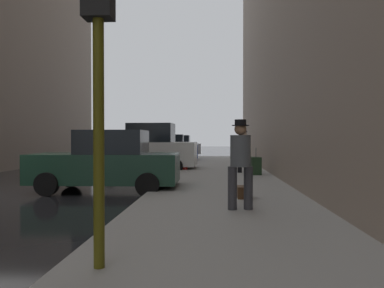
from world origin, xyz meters
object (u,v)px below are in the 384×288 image
object	(u,v)px
pedestrian_with_beanie	(240,160)
parked_dark_green_sedan	(108,162)
parked_silver_sedan	(176,147)
parked_blue_sedan	(166,149)
rolling_suitcase	(256,166)
traffic_light	(99,28)
parked_white_van	(148,149)
fire_hydrant	(185,162)
duffel_bag	(244,192)
pedestrian_with_fedora	(244,148)

from	to	relation	value
pedestrian_with_beanie	parked_dark_green_sedan	bearing A→B (deg)	137.50
parked_dark_green_sedan	parked_silver_sedan	world-z (taller)	same
parked_blue_sedan	rolling_suitcase	distance (m)	10.84
traffic_light	rolling_suitcase	xyz separation A→B (m)	(2.87, 10.56, -2.27)
traffic_light	pedestrian_with_beanie	world-z (taller)	traffic_light
parked_white_van	parked_silver_sedan	xyz separation A→B (m)	(0.00, 13.25, -0.18)
fire_hydrant	pedestrian_with_beanie	bearing A→B (deg)	-78.89
parked_dark_green_sedan	rolling_suitcase	distance (m)	6.09
parked_dark_green_sedan	duffel_bag	xyz separation A→B (m)	(3.81, -1.90, -0.56)
parked_white_van	pedestrian_with_fedora	world-z (taller)	parked_white_van
pedestrian_with_beanie	rolling_suitcase	bearing A→B (deg)	81.25
fire_hydrant	duffel_bag	xyz separation A→B (m)	(2.01, -7.85, -0.21)
parked_white_van	parked_silver_sedan	distance (m)	13.25
rolling_suitcase	duffel_bag	distance (m)	5.80
parked_blue_sedan	fire_hydrant	distance (m)	7.84
traffic_light	pedestrian_with_beanie	distance (m)	4.17
parked_blue_sedan	duffel_bag	distance (m)	15.94
parked_white_van	parked_silver_sedan	world-z (taller)	parked_white_van
pedestrian_with_fedora	duffel_bag	xyz separation A→B (m)	(-0.50, -6.46, -0.85)
pedestrian_with_fedora	pedestrian_with_beanie	world-z (taller)	same
parked_white_van	traffic_light	distance (m)	13.70
parked_blue_sedan	pedestrian_with_fedora	xyz separation A→B (m)	(4.31, -9.01, 0.29)
parked_dark_green_sedan	pedestrian_with_beanie	world-z (taller)	pedestrian_with_beanie
fire_hydrant	rolling_suitcase	bearing A→B (deg)	-36.01
parked_dark_green_sedan	rolling_suitcase	size ratio (longest dim) A/B	4.07
rolling_suitcase	parked_dark_green_sedan	bearing A→B (deg)	-141.00
parked_dark_green_sedan	rolling_suitcase	bearing A→B (deg)	39.00
traffic_light	rolling_suitcase	bearing A→B (deg)	74.79
rolling_suitcase	parked_blue_sedan	bearing A→B (deg)	115.86
parked_blue_sedan	duffel_bag	size ratio (longest dim) A/B	9.70
parked_blue_sedan	rolling_suitcase	xyz separation A→B (m)	(4.73, -9.75, -0.36)
parked_white_van	pedestrian_with_fedora	xyz separation A→B (m)	(4.31, -2.17, 0.10)
parked_silver_sedan	pedestrian_with_beanie	xyz separation A→B (m)	(3.62, -23.30, 0.29)
parked_dark_green_sedan	parked_blue_sedan	distance (m)	13.57
parked_dark_green_sedan	fire_hydrant	world-z (taller)	parked_dark_green_sedan
traffic_light	pedestrian_with_fedora	distance (m)	11.67
fire_hydrant	parked_blue_sedan	bearing A→B (deg)	103.31
parked_blue_sedan	duffel_bag	bearing A→B (deg)	-76.15
parked_silver_sedan	duffel_bag	distance (m)	22.22
parked_white_van	pedestrian_with_fedora	size ratio (longest dim) A/B	2.62
fire_hydrant	traffic_light	distance (m)	12.89
parked_dark_green_sedan	parked_white_van	xyz separation A→B (m)	(-0.00, 6.73, 0.18)
parked_blue_sedan	rolling_suitcase	bearing A→B (deg)	-64.14
parked_silver_sedan	pedestrian_with_beanie	distance (m)	23.59
traffic_light	pedestrian_with_beanie	xyz separation A→B (m)	(1.77, 3.41, -1.62)
rolling_suitcase	duffel_bag	bearing A→B (deg)	-99.03
parked_silver_sedan	pedestrian_with_fedora	bearing A→B (deg)	-74.39
pedestrian_with_fedora	parked_silver_sedan	bearing A→B (deg)	105.61
fire_hydrant	parked_silver_sedan	bearing A→B (deg)	97.32
parked_silver_sedan	pedestrian_with_fedora	size ratio (longest dim) A/B	2.37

